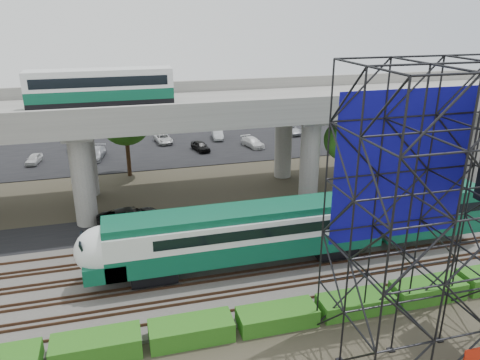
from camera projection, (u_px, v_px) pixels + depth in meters
name	position (u px, v px, depth m)	size (l,w,h in m)	color
ground	(241.00, 286.00, 30.74)	(140.00, 140.00, 0.00)	#474233
ballast_bed	(233.00, 270.00, 32.52)	(90.00, 12.00, 0.20)	slate
service_road	(209.00, 220.00, 40.23)	(90.00, 5.00, 0.08)	black
parking_lot	(173.00, 146.00, 61.50)	(90.00, 18.00, 0.08)	black
harbor_water	(156.00, 112.00, 81.41)	(140.00, 40.00, 0.03)	#465873
rail_tracks	(233.00, 267.00, 32.45)	(90.00, 9.52, 0.16)	#472D1E
commuter_train	(277.00, 228.00, 32.33)	(29.30, 3.06, 4.30)	black
overpass	(188.00, 114.00, 42.22)	(80.00, 12.00, 12.40)	#9E9B93
scaffold_tower	(435.00, 221.00, 22.80)	(9.36, 6.36, 15.00)	black
hedge_strip	(277.00, 316.00, 26.90)	(34.60, 1.80, 1.20)	#235C15
trees	(144.00, 145.00, 42.29)	(40.94, 16.94, 7.69)	#382314
suv	(131.00, 217.00, 38.87)	(2.51, 5.45, 1.51)	black
parked_cars	(186.00, 142.00, 61.30)	(36.03, 9.81, 1.32)	silver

